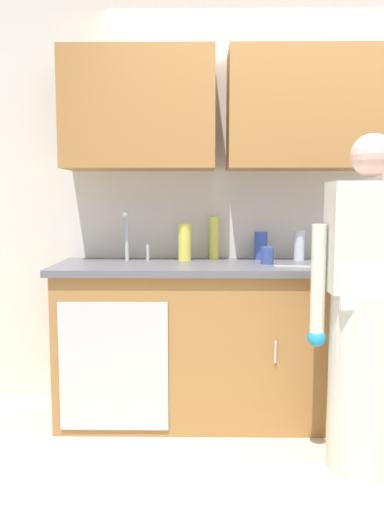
{
  "coord_description": "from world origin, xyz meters",
  "views": [
    {
      "loc": [
        -0.68,
        -2.31,
        1.31
      ],
      "look_at": [
        -0.72,
        0.55,
        1.0
      ],
      "focal_mm": 35.81,
      "sensor_mm": 36.0,
      "label": 1
    }
  ],
  "objects_px": {
    "sink": "(130,265)",
    "knife_on_counter": "(296,266)",
    "bottle_cleaner_spray": "(261,246)",
    "person_at_sink": "(366,330)",
    "bottle_dish_liquid": "(299,246)",
    "bottle_soap": "(347,247)",
    "bottle_water_tall": "(185,242)",
    "cup_by_sink": "(267,255)",
    "bottle_water_short": "(214,238)"
  },
  "relations": [
    {
      "from": "bottle_cleaner_spray",
      "to": "cup_by_sink",
      "type": "bearing_deg",
      "value": -87.38
    },
    {
      "from": "bottle_dish_liquid",
      "to": "bottle_water_short",
      "type": "height_order",
      "value": "bottle_water_short"
    },
    {
      "from": "person_at_sink",
      "to": "bottle_water_short",
      "type": "bearing_deg",
      "value": 129.99
    },
    {
      "from": "sink",
      "to": "bottle_soap",
      "type": "bearing_deg",
      "value": 7.63
    },
    {
      "from": "bottle_dish_liquid",
      "to": "knife_on_counter",
      "type": "distance_m",
      "value": 0.33
    },
    {
      "from": "bottle_soap",
      "to": "bottle_cleaner_spray",
      "type": "bearing_deg",
      "value": 177.75
    },
    {
      "from": "person_at_sink",
      "to": "bottle_soap",
      "type": "xyz_separation_m",
      "value": [
        0.13,
        0.8,
        0.33
      ]
    },
    {
      "from": "bottle_soap",
      "to": "bottle_dish_liquid",
      "type": "xyz_separation_m",
      "value": [
        -0.3,
        -0.03,
        0.01
      ]
    },
    {
      "from": "bottle_soap",
      "to": "bottle_water_tall",
      "type": "bearing_deg",
      "value": -177.43
    },
    {
      "from": "sink",
      "to": "knife_on_counter",
      "type": "relative_size",
      "value": 2.08
    },
    {
      "from": "sink",
      "to": "cup_by_sink",
      "type": "height_order",
      "value": "sink"
    },
    {
      "from": "person_at_sink",
      "to": "bottle_soap",
      "type": "bearing_deg",
      "value": 80.98
    },
    {
      "from": "bottle_water_tall",
      "to": "knife_on_counter",
      "type": "height_order",
      "value": "bottle_water_tall"
    },
    {
      "from": "bottle_water_tall",
      "to": "bottle_water_short",
      "type": "xyz_separation_m",
      "value": [
        0.18,
        0.09,
        0.02
      ]
    },
    {
      "from": "bottle_soap",
      "to": "bottle_water_tall",
      "type": "xyz_separation_m",
      "value": [
        -1.02,
        -0.05,
        0.03
      ]
    },
    {
      "from": "sink",
      "to": "bottle_water_tall",
      "type": "bearing_deg",
      "value": 22.54
    },
    {
      "from": "cup_by_sink",
      "to": "bottle_cleaner_spray",
      "type": "bearing_deg",
      "value": 92.62
    },
    {
      "from": "bottle_cleaner_spray",
      "to": "knife_on_counter",
      "type": "distance_m",
      "value": 0.4
    },
    {
      "from": "bottle_soap",
      "to": "cup_by_sink",
      "type": "xyz_separation_m",
      "value": [
        -0.53,
        -0.21,
        -0.03
      ]
    },
    {
      "from": "person_at_sink",
      "to": "knife_on_counter",
      "type": "distance_m",
      "value": 0.58
    },
    {
      "from": "bottle_soap",
      "to": "knife_on_counter",
      "type": "distance_m",
      "value": 0.52
    },
    {
      "from": "sink",
      "to": "person_at_sink",
      "type": "bearing_deg",
      "value": -26.93
    },
    {
      "from": "bottle_soap",
      "to": "knife_on_counter",
      "type": "bearing_deg",
      "value": -138.24
    },
    {
      "from": "bottle_soap",
      "to": "bottle_dish_liquid",
      "type": "distance_m",
      "value": 0.31
    },
    {
      "from": "sink",
      "to": "bottle_water_short",
      "type": "distance_m",
      "value": 0.57
    },
    {
      "from": "knife_on_counter",
      "to": "bottle_dish_liquid",
      "type": "bearing_deg",
      "value": 82.53
    },
    {
      "from": "sink",
      "to": "knife_on_counter",
      "type": "height_order",
      "value": "sink"
    },
    {
      "from": "bottle_dish_liquid",
      "to": "knife_on_counter",
      "type": "height_order",
      "value": "bottle_dish_liquid"
    },
    {
      "from": "sink",
      "to": "bottle_water_short",
      "type": "relative_size",
      "value": 1.86
    },
    {
      "from": "bottle_water_tall",
      "to": "bottle_water_short",
      "type": "bearing_deg",
      "value": 26.57
    },
    {
      "from": "person_at_sink",
      "to": "bottle_cleaner_spray",
      "type": "distance_m",
      "value": 0.97
    },
    {
      "from": "person_at_sink",
      "to": "bottle_water_short",
      "type": "height_order",
      "value": "person_at_sink"
    },
    {
      "from": "bottle_water_tall",
      "to": "cup_by_sink",
      "type": "xyz_separation_m",
      "value": [
        0.49,
        -0.16,
        -0.07
      ]
    },
    {
      "from": "sink",
      "to": "bottle_cleaner_spray",
      "type": "distance_m",
      "value": 0.83
    },
    {
      "from": "cup_by_sink",
      "to": "knife_on_counter",
      "type": "distance_m",
      "value": 0.2
    },
    {
      "from": "bottle_water_tall",
      "to": "person_at_sink",
      "type": "bearing_deg",
      "value": -40.09
    },
    {
      "from": "bottle_soap",
      "to": "cup_by_sink",
      "type": "bearing_deg",
      "value": -158.51
    },
    {
      "from": "bottle_dish_liquid",
      "to": "bottle_water_short",
      "type": "distance_m",
      "value": 0.54
    },
    {
      "from": "person_at_sink",
      "to": "bottle_water_tall",
      "type": "xyz_separation_m",
      "value": [
        -0.89,
        0.75,
        0.36
      ]
    },
    {
      "from": "person_at_sink",
      "to": "bottle_dish_liquid",
      "type": "relative_size",
      "value": 8.7
    },
    {
      "from": "bottle_soap",
      "to": "bottle_cleaner_spray",
      "type": "height_order",
      "value": "bottle_cleaner_spray"
    },
    {
      "from": "sink",
      "to": "knife_on_counter",
      "type": "distance_m",
      "value": 0.97
    },
    {
      "from": "person_at_sink",
      "to": "knife_on_counter",
      "type": "bearing_deg",
      "value": 119.14
    },
    {
      "from": "bottle_cleaner_spray",
      "to": "bottle_water_tall",
      "type": "distance_m",
      "value": 0.49
    },
    {
      "from": "bottle_soap",
      "to": "knife_on_counter",
      "type": "xyz_separation_m",
      "value": [
        -0.38,
        -0.34,
        -0.08
      ]
    },
    {
      "from": "sink",
      "to": "bottle_water_short",
      "type": "xyz_separation_m",
      "value": [
        0.51,
        0.23,
        0.15
      ]
    },
    {
      "from": "person_at_sink",
      "to": "bottle_cleaner_spray",
      "type": "xyz_separation_m",
      "value": [
        -0.41,
        0.82,
        0.34
      ]
    },
    {
      "from": "cup_by_sink",
      "to": "knife_on_counter",
      "type": "height_order",
      "value": "cup_by_sink"
    },
    {
      "from": "bottle_water_short",
      "to": "cup_by_sink",
      "type": "distance_m",
      "value": 0.41
    },
    {
      "from": "sink",
      "to": "bottle_soap",
      "type": "distance_m",
      "value": 1.35
    }
  ]
}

